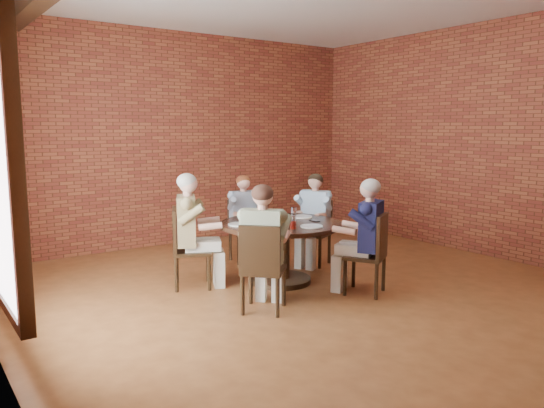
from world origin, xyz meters
TOP-DOWN VIEW (x-y plane):
  - floor at (0.00, 0.00)m, footprint 7.00×7.00m
  - wall_back at (0.00, 3.50)m, footprint 7.00×0.00m
  - wall_right at (3.25, 0.00)m, footprint 0.00×7.00m
  - dining_table at (-0.06, 0.68)m, footprint 1.47×1.47m
  - chair_a at (0.89, 1.15)m, footprint 0.52×0.52m
  - diner_a at (0.82, 1.12)m, footprint 0.75×0.70m
  - chair_b at (0.14, 1.88)m, footprint 0.43×0.43m
  - diner_b at (0.12, 1.81)m, footprint 0.55×0.64m
  - chair_c at (-1.11, 1.18)m, footprint 0.58×0.58m
  - diner_c at (-1.03, 1.15)m, footprint 0.83×0.78m
  - chair_d at (-0.87, -0.09)m, footprint 0.59×0.59m
  - diner_d at (-0.81, -0.03)m, footprint 0.82×0.82m
  - chair_e at (0.51, -0.29)m, footprint 0.57×0.57m
  - diner_e at (0.47, -0.22)m, footprint 0.77×0.81m
  - plate_a at (0.37, 0.82)m, footprint 0.26×0.26m
  - plate_b at (-0.12, 1.11)m, footprint 0.26×0.26m
  - plate_c at (-0.57, 0.82)m, footprint 0.26×0.26m
  - plate_d at (0.04, 0.23)m, footprint 0.26×0.26m
  - glass_a at (0.24, 0.82)m, footprint 0.07×0.07m
  - glass_b at (-0.01, 0.87)m, footprint 0.07×0.07m
  - glass_c at (-0.26, 0.96)m, footprint 0.07×0.07m
  - glass_d at (-0.26, 0.81)m, footprint 0.07×0.07m
  - glass_e at (-0.39, 0.54)m, footprint 0.07×0.07m
  - glass_f at (-0.21, 0.26)m, footprint 0.07×0.07m
  - smartphone at (0.32, 0.51)m, footprint 0.08×0.14m

SIDE VIEW (x-z plane):
  - floor at x=0.00m, z-range 0.00..0.00m
  - chair_b at x=0.14m, z-range 0.04..0.92m
  - chair_a at x=0.89m, z-range 0.04..0.94m
  - chair_e at x=0.51m, z-range 0.04..0.97m
  - chair_d at x=-0.87m, z-range 0.04..0.97m
  - chair_c at x=-1.11m, z-range 0.04..0.99m
  - dining_table at x=-0.06m, z-range 0.15..0.90m
  - diner_b at x=0.12m, z-range 0.00..1.22m
  - diner_a at x=0.82m, z-range 0.00..1.26m
  - diner_e at x=0.47m, z-range 0.00..1.32m
  - diner_d at x=-0.81m, z-range 0.00..1.32m
  - diner_c at x=-1.03m, z-range 0.00..1.35m
  - smartphone at x=0.32m, z-range 0.75..0.76m
  - plate_a at x=0.37m, z-range 0.75..0.76m
  - plate_b at x=-0.12m, z-range 0.75..0.76m
  - plate_c at x=-0.57m, z-range 0.75..0.76m
  - plate_d at x=0.04m, z-range 0.75..0.76m
  - glass_a at x=0.24m, z-range 0.75..0.89m
  - glass_b at x=-0.01m, z-range 0.75..0.89m
  - glass_c at x=-0.26m, z-range 0.75..0.89m
  - glass_d at x=-0.26m, z-range 0.75..0.89m
  - glass_e at x=-0.39m, z-range 0.75..0.89m
  - glass_f at x=-0.21m, z-range 0.75..0.89m
  - wall_back at x=0.00m, z-range -1.80..5.20m
  - wall_right at x=3.25m, z-range -1.80..5.20m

